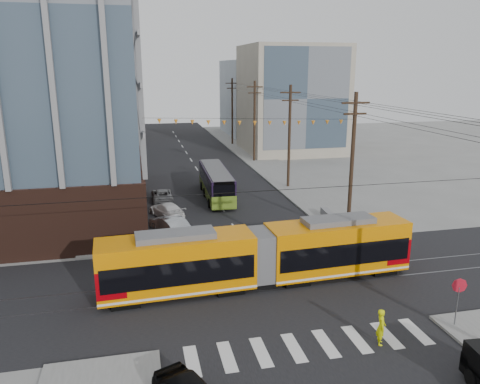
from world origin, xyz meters
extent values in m
plane|color=slate|center=(0.00, 0.00, 0.00)|extent=(160.00, 160.00, 0.00)
cube|color=#8C99A5|center=(-17.00, 52.00, 9.00)|extent=(18.00, 16.00, 18.00)
cube|color=gray|center=(16.00, 48.00, 8.00)|extent=(14.00, 14.00, 16.00)
cube|color=gray|center=(-14.00, 72.00, 10.00)|extent=(16.00, 18.00, 20.00)
cube|color=#8C99A5|center=(18.00, 68.00, 7.00)|extent=(16.00, 16.00, 14.00)
cylinder|color=black|center=(8.50, 56.00, 5.50)|extent=(0.30, 0.30, 11.00)
imported|color=#969B9F|center=(-5.26, 13.73, 0.76)|extent=(3.27, 4.88, 1.52)
imported|color=white|center=(-5.20, 18.30, 0.65)|extent=(3.33, 4.81, 1.29)
imported|color=slate|center=(-5.28, 23.66, 0.59)|extent=(1.98, 4.26, 1.18)
imported|color=#DAE405|center=(3.30, -3.56, 0.90)|extent=(0.64, 0.77, 1.80)
cube|color=slate|center=(8.30, 14.01, 0.37)|extent=(1.12, 3.78, 0.74)
camera|label=1|loc=(-7.50, -21.27, 12.74)|focal=35.00mm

